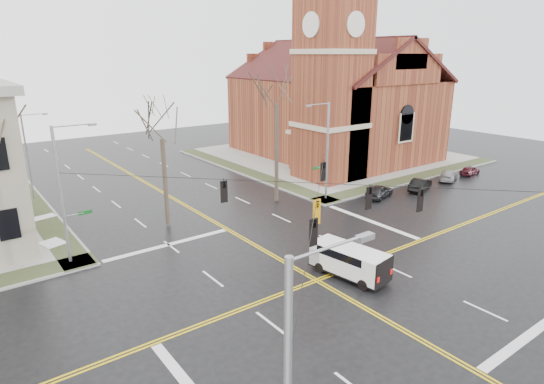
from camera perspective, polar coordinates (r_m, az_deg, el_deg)
ground at (r=28.49m, az=5.61°, el=-10.98°), size 120.00×120.00×0.00m
sidewalks at (r=28.45m, az=5.62°, el=-10.85°), size 80.00×80.00×0.17m
road_markings at (r=28.48m, az=5.61°, el=-10.97°), size 100.00×100.00×0.01m
church at (r=60.40m, az=7.61°, el=12.22°), size 24.28×27.48×27.50m
signal_pole_ne at (r=42.15m, az=6.79°, el=5.43°), size 2.75×0.22×9.00m
signal_pole_nw at (r=31.64m, az=-24.68°, el=0.05°), size 2.75×0.22×9.00m
span_wires at (r=26.16m, az=6.00°, el=1.10°), size 23.02×23.02×0.03m
traffic_signals at (r=25.92m, az=6.94°, el=-0.83°), size 8.21×8.26×1.30m
streetlight_north_a at (r=47.73m, az=-28.24°, el=4.28°), size 2.30×0.20×8.00m
cargo_van at (r=28.88m, az=9.35°, el=-8.25°), size 2.70×5.21×1.89m
parked_car_a at (r=44.81m, az=13.30°, el=0.10°), size 4.04×2.49×1.28m
parked_car_b at (r=48.29m, az=18.10°, el=0.91°), size 4.08×2.54×1.27m
parked_car_c at (r=53.30m, az=21.27°, el=1.97°), size 4.17×2.98×1.12m
parked_car_d at (r=56.58m, az=23.59°, el=2.50°), size 3.24×1.58×1.06m
tree_nw_near at (r=35.79m, az=-13.68°, el=7.24°), size 4.00×4.00×10.41m
tree_ne at (r=40.62m, az=0.60°, el=11.82°), size 4.00×4.00×13.37m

